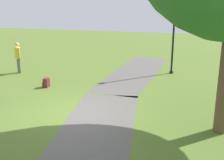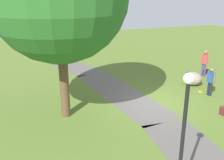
{
  "view_description": "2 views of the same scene",
  "coord_description": "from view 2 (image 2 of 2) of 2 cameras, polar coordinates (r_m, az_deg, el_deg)",
  "views": [
    {
      "loc": [
        8.34,
        3.56,
        3.75
      ],
      "look_at": [
        -0.74,
        1.01,
        1.02
      ],
      "focal_mm": 45.4,
      "sensor_mm": 36.0,
      "label": 1
    },
    {
      "loc": [
        -11.04,
        6.36,
        5.7
      ],
      "look_at": [
        1.57,
        1.77,
        0.98
      ],
      "focal_mm": 42.21,
      "sensor_mm": 36.0,
      "label": 2
    }
  ],
  "objects": [
    {
      "name": "spare_backpack_on_lawn",
      "position": [
        13.56,
        22.93,
        -6.21
      ],
      "size": [
        0.28,
        0.26,
        0.4
      ],
      "color": "maroon",
      "rests_on": "ground"
    },
    {
      "name": "lamp_post",
      "position": [
        6.95,
        15.26,
        -10.23
      ],
      "size": [
        0.28,
        0.28,
        3.83
      ],
      "color": "black",
      "rests_on": "ground"
    },
    {
      "name": "woman_with_handbag",
      "position": [
        18.61,
        19.43,
        3.84
      ],
      "size": [
        0.43,
        0.42,
        1.81
      ],
      "color": "#4A3F76",
      "rests_on": "ground"
    },
    {
      "name": "ground_plane",
      "position": [
        13.95,
        9.12,
        -4.98
      ],
      "size": [
        48.0,
        48.0,
        0.0
      ],
      "primitive_type": "plane",
      "color": "#546D2A"
    },
    {
      "name": "handbag_on_grass",
      "position": [
        19.55,
        19.63,
        1.71
      ],
      "size": [
        0.38,
        0.38,
        0.31
      ],
      "color": "maroon",
      "rests_on": "ground"
    },
    {
      "name": "frisbee_on_grass",
      "position": [
        16.05,
        18.55,
        -2.42
      ],
      "size": [
        0.23,
        0.23,
        0.02
      ],
      "color": "gold",
      "rests_on": "ground"
    },
    {
      "name": "backpack_by_boulder",
      "position": [
        18.19,
        16.08,
        0.99
      ],
      "size": [
        0.35,
        0.35,
        0.4
      ],
      "color": "navy",
      "rests_on": "ground"
    },
    {
      "name": "footpath_segment_mid",
      "position": [
        15.1,
        1.68,
        -2.78
      ],
      "size": [
        8.22,
        3.26,
        0.01
      ],
      "color": "#5C5753",
      "rests_on": "ground"
    },
    {
      "name": "passerby_on_path",
      "position": [
        15.42,
        20.6,
        0.02
      ],
      "size": [
        0.52,
        0.27,
        1.59
      ],
      "color": "#1B242C",
      "rests_on": "ground"
    },
    {
      "name": "lawn_boulder",
      "position": [
        16.95,
        17.11,
        0.29
      ],
      "size": [
        1.54,
        1.54,
        0.81
      ],
      "color": "gray",
      "rests_on": "ground"
    },
    {
      "name": "footpath_segment_far",
      "position": [
        21.72,
        -10.63,
        3.85
      ],
      "size": [
        8.26,
        4.78,
        0.01
      ],
      "color": "#5C5753",
      "rests_on": "ground"
    }
  ]
}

